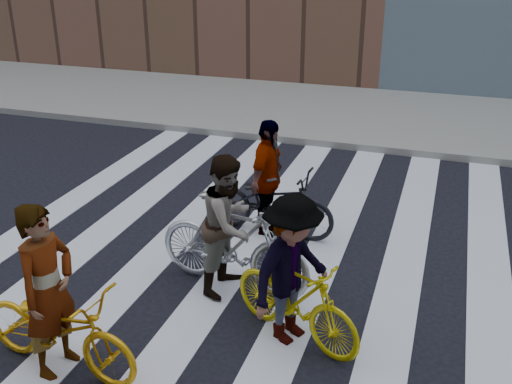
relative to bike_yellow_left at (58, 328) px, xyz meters
The scene contains 11 objects.
ground 3.11m from the bike_yellow_left, 61.36° to the left, with size 100.00×100.00×0.00m, color black.
sidewalk_far 10.31m from the bike_yellow_left, 81.79° to the left, with size 100.00×5.00×0.15m, color gray.
zebra_crosswalk 3.11m from the bike_yellow_left, 61.36° to the left, with size 8.25×10.00×0.01m.
bike_yellow_left is the anchor object (origin of this frame).
bike_silver_mid 2.31m from the bike_yellow_left, 60.78° to the left, with size 0.58×2.06×1.24m, color #B4B7BE.
bike_yellow_right 2.46m from the bike_yellow_left, 30.04° to the left, with size 0.48×1.70×1.02m, color #C7B00B.
bike_dark_rear 3.77m from the bike_yellow_left, 72.73° to the left, with size 0.68×1.95×1.02m, color black.
rider_left 0.43m from the bike_yellow_left, behind, with size 0.67×0.44×1.85m, color slate.
rider_mid 2.31m from the bike_yellow_left, 61.87° to the left, with size 0.86×0.67×1.77m, color slate.
rider_right 2.45m from the bike_yellow_left, 30.63° to the left, with size 1.11×0.64×1.72m, color slate.
rider_rear 3.78m from the bike_yellow_left, 73.46° to the left, with size 1.03×0.43×1.75m, color slate.
Camera 1 is at (1.99, -6.79, 4.13)m, focal length 42.00 mm.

